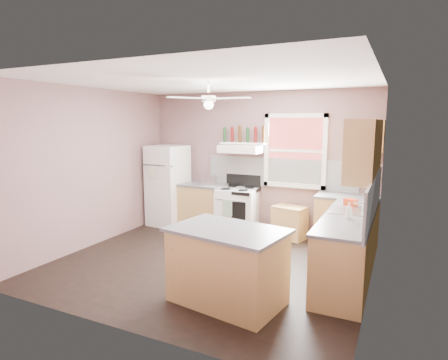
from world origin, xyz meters
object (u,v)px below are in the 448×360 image
at_px(toaster, 209,181).
at_px(refrigerator, 168,186).
at_px(stove, 237,211).
at_px(cart, 289,223).
at_px(island, 227,267).

bearing_deg(toaster, refrigerator, 163.66).
distance_m(stove, cart, 1.03).
xyz_separation_m(refrigerator, cart, (2.54, 0.16, -0.54)).
height_order(toaster, island, toaster).
height_order(toaster, stove, toaster).
bearing_deg(stove, cart, -1.38).
bearing_deg(refrigerator, stove, 9.47).
xyz_separation_m(refrigerator, toaster, (0.95, 0.00, 0.17)).
xyz_separation_m(refrigerator, island, (2.55, -2.56, -0.39)).
bearing_deg(refrigerator, island, -39.38).
relative_size(refrigerator, cart, 2.86).
xyz_separation_m(toaster, island, (1.59, -2.57, -0.56)).
xyz_separation_m(refrigerator, stove, (1.52, 0.10, -0.39)).
bearing_deg(island, refrigerator, 143.99).
bearing_deg(stove, refrigerator, 178.86).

